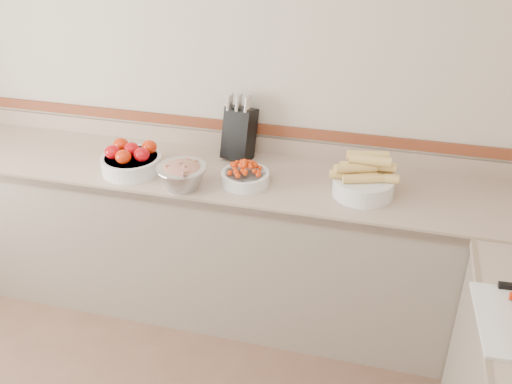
% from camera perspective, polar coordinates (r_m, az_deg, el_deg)
% --- Properties ---
extents(back_wall, '(4.00, 0.00, 4.00)m').
position_cam_1_polar(back_wall, '(3.27, -3.09, 10.81)').
color(back_wall, beige).
rests_on(back_wall, ground_plane).
extents(counter_back, '(4.00, 0.65, 1.08)m').
position_cam_1_polar(counter_back, '(3.37, -4.36, -4.71)').
color(counter_back, tan).
rests_on(counter_back, ground_plane).
extents(knife_block, '(0.20, 0.22, 0.38)m').
position_cam_1_polar(knife_block, '(3.24, -1.68, 6.03)').
color(knife_block, black).
rests_on(knife_block, counter_back).
extents(tomato_bowl, '(0.33, 0.33, 0.16)m').
position_cam_1_polar(tomato_bowl, '(3.19, -12.37, 3.15)').
color(tomato_bowl, silver).
rests_on(tomato_bowl, counter_back).
extents(cherry_tomato_bowl, '(0.25, 0.25, 0.14)m').
position_cam_1_polar(cherry_tomato_bowl, '(3.00, -1.07, 1.68)').
color(cherry_tomato_bowl, silver).
rests_on(cherry_tomato_bowl, counter_back).
extents(corn_bowl, '(0.34, 0.31, 0.23)m').
position_cam_1_polar(corn_bowl, '(2.93, 10.72, 1.18)').
color(corn_bowl, silver).
rests_on(corn_bowl, counter_back).
extents(rhubarb_bowl, '(0.26, 0.26, 0.15)m').
position_cam_1_polar(rhubarb_bowl, '(2.96, -7.41, 1.75)').
color(rhubarb_bowl, '#B2B2BA').
rests_on(rhubarb_bowl, counter_back).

